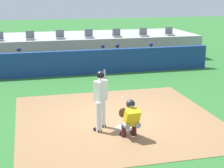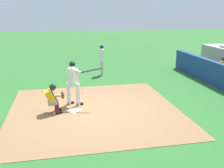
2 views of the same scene
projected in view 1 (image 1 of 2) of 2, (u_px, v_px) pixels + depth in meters
name	position (u px, v px, depth m)	size (l,w,h in m)	color
ground_plane	(117.00, 119.00, 11.55)	(80.00, 80.00, 0.00)	#2D6B2D
dirt_infield	(117.00, 119.00, 11.55)	(6.40, 6.40, 0.01)	#936B47
home_plate	(124.00, 128.00, 10.80)	(0.44, 0.44, 0.02)	white
batter_at_plate	(101.00, 96.00, 10.46)	(0.64, 1.39, 1.80)	silver
catcher_crouched	(130.00, 117.00, 9.98)	(0.51, 1.54, 1.13)	gray
dugout_wall	(84.00, 62.00, 17.49)	(13.00, 0.30, 1.20)	navy
dugout_bench	(81.00, 66.00, 18.53)	(11.80, 0.44, 0.45)	olive
dugout_player_0	(19.00, 60.00, 17.56)	(0.49, 0.70, 1.30)	#939399
dugout_player_1	(103.00, 57.00, 18.54)	(0.49, 0.70, 1.30)	#939399
dugout_player_2	(118.00, 56.00, 18.72)	(0.49, 0.70, 1.30)	#939399
dugout_player_3	(151.00, 55.00, 19.15)	(0.49, 0.70, 1.30)	#939399
stands_platform	(72.00, 47.00, 21.59)	(15.00, 4.40, 1.40)	#9E9E99
stadium_seat_2	(30.00, 37.00, 19.39)	(0.46, 0.46, 0.48)	slate
stadium_seat_3	(60.00, 36.00, 19.76)	(0.46, 0.46, 0.48)	slate
stadium_seat_4	(89.00, 36.00, 20.14)	(0.46, 0.46, 0.48)	slate
stadium_seat_5	(117.00, 35.00, 20.52)	(0.46, 0.46, 0.48)	slate
stadium_seat_6	(144.00, 34.00, 20.90)	(0.46, 0.46, 0.48)	slate
stadium_seat_7	(170.00, 33.00, 21.27)	(0.46, 0.46, 0.48)	slate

